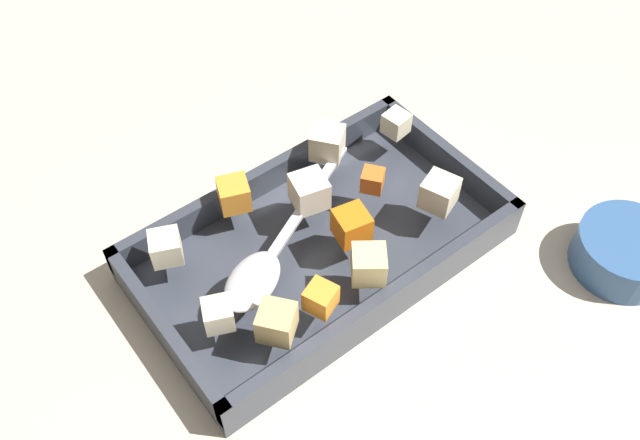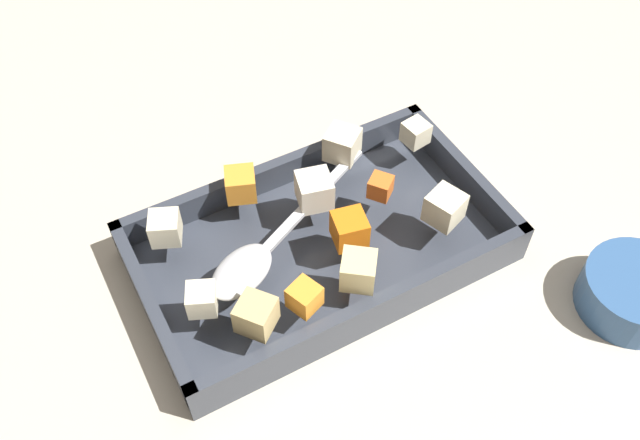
{
  "view_description": "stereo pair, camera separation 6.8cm",
  "coord_description": "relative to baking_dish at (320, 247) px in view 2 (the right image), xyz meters",
  "views": [
    {
      "loc": [
        0.27,
        0.35,
        0.58
      ],
      "look_at": [
        0.01,
        0.01,
        0.06
      ],
      "focal_mm": 38.54,
      "sensor_mm": 36.0,
      "label": 1
    },
    {
      "loc": [
        0.22,
        0.39,
        0.58
      ],
      "look_at": [
        0.01,
        0.01,
        0.06
      ],
      "focal_mm": 38.54,
      "sensor_mm": 36.0,
      "label": 2
    }
  ],
  "objects": [
    {
      "name": "carrot_chunk_mid_right",
      "position": [
        -0.02,
        0.03,
        0.05
      ],
      "size": [
        0.04,
        0.04,
        0.03
      ],
      "primitive_type": "cube",
      "rotation": [
        0.0,
        0.0,
        1.37
      ],
      "color": "orange",
      "rests_on": "baking_dish"
    },
    {
      "name": "carrot_chunk_near_left",
      "position": [
        0.06,
        0.07,
        0.05
      ],
      "size": [
        0.03,
        0.03,
        0.03
      ],
      "primitive_type": "cube",
      "rotation": [
        0.0,
        0.0,
        3.52
      ],
      "color": "orange",
      "rests_on": "baking_dish"
    },
    {
      "name": "potato_chunk_far_left",
      "position": [
        -0.07,
        -0.08,
        0.05
      ],
      "size": [
        0.05,
        0.05,
        0.03
      ],
      "primitive_type": "cube",
      "rotation": [
        0.0,
        0.0,
        0.65
      ],
      "color": "beige",
      "rests_on": "baking_dish"
    },
    {
      "name": "potato_chunk_heap_side",
      "position": [
        -0.11,
        0.05,
        0.05
      ],
      "size": [
        0.04,
        0.04,
        0.03
      ],
      "primitive_type": "cube",
      "rotation": [
        0.0,
        0.0,
        1.93
      ],
      "color": "beige",
      "rests_on": "baking_dish"
    },
    {
      "name": "small_prep_bowl",
      "position": [
        -0.24,
        0.2,
        0.01
      ],
      "size": [
        0.1,
        0.1,
        0.04
      ],
      "primitive_type": "cylinder",
      "color": "#33598C",
      "rests_on": "ground_plane"
    },
    {
      "name": "parsnip_chunk_corner_nw",
      "position": [
        -0.01,
        -0.03,
        0.05
      ],
      "size": [
        0.04,
        0.04,
        0.03
      ],
      "primitive_type": "cube",
      "rotation": [
        0.0,
        0.0,
        4.47
      ],
      "color": "silver",
      "rests_on": "baking_dish"
    },
    {
      "name": "potato_chunk_center",
      "position": [
        0.14,
        -0.06,
        0.05
      ],
      "size": [
        0.04,
        0.04,
        0.03
      ],
      "primitive_type": "cube",
      "rotation": [
        0.0,
        0.0,
        4.29
      ],
      "color": "beige",
      "rests_on": "baking_dish"
    },
    {
      "name": "carrot_chunk_heap_top",
      "position": [
        -0.07,
        -0.01,
        0.05
      ],
      "size": [
        0.03,
        0.03,
        0.02
      ],
      "primitive_type": "cube",
      "rotation": [
        0.0,
        0.0,
        2.23
      ],
      "color": "orange",
      "rests_on": "baking_dish"
    },
    {
      "name": "potato_chunk_near_right",
      "position": [
        -0.0,
        0.07,
        0.05
      ],
      "size": [
        0.04,
        0.04,
        0.03
      ],
      "primitive_type": "cube",
      "rotation": [
        0.0,
        0.0,
        0.92
      ],
      "color": "#E0CC89",
      "rests_on": "baking_dish"
    },
    {
      "name": "potato_chunk_far_right",
      "position": [
        -0.15,
        -0.06,
        0.05
      ],
      "size": [
        0.03,
        0.03,
        0.03
      ],
      "primitive_type": "cube",
      "rotation": [
        0.0,
        0.0,
        0.15
      ],
      "color": "beige",
      "rests_on": "baking_dish"
    },
    {
      "name": "carrot_chunk_near_spoon",
      "position": [
        0.05,
        -0.08,
        0.05
      ],
      "size": [
        0.04,
        0.04,
        0.03
      ],
      "primitive_type": "cube",
      "rotation": [
        0.0,
        0.0,
        1.21
      ],
      "color": "orange",
      "rests_on": "baking_dish"
    },
    {
      "name": "baking_dish",
      "position": [
        0.0,
        0.0,
        0.0
      ],
      "size": [
        0.37,
        0.21,
        0.05
      ],
      "color": "#333842",
      "rests_on": "ground_plane"
    },
    {
      "name": "serving_spoon",
      "position": [
        0.08,
        0.01,
        0.04
      ],
      "size": [
        0.23,
        0.13,
        0.02
      ],
      "rotation": [
        0.0,
        0.0,
        3.6
      ],
      "color": "silver",
      "rests_on": "baking_dish"
    },
    {
      "name": "potato_chunk_under_handle",
      "position": [
        0.1,
        0.07,
        0.05
      ],
      "size": [
        0.04,
        0.04,
        0.03
      ],
      "primitive_type": "cube",
      "rotation": [
        0.0,
        0.0,
        3.81
      ],
      "color": "tan",
      "rests_on": "baking_dish"
    },
    {
      "name": "ground_plane",
      "position": [
        -0.01,
        -0.01,
        -0.01
      ],
      "size": [
        4.0,
        4.0,
        0.0
      ],
      "primitive_type": "plane",
      "color": "#BCB29E"
    },
    {
      "name": "potato_chunk_rim_edge",
      "position": [
        0.14,
        0.03,
        0.05
      ],
      "size": [
        0.03,
        0.03,
        0.03
      ],
      "primitive_type": "cube",
      "rotation": [
        0.0,
        0.0,
        1.15
      ],
      "color": "beige",
      "rests_on": "baking_dish"
    }
  ]
}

